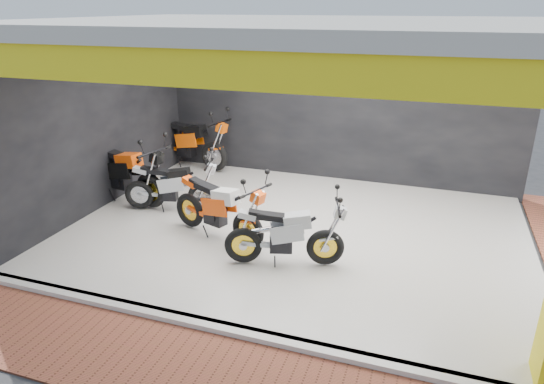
% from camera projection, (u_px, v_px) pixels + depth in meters
% --- Properties ---
extents(ground, '(80.00, 80.00, 0.00)m').
position_uv_depth(ground, '(257.00, 292.00, 7.07)').
color(ground, '#2D2D30').
rests_on(ground, ground).
extents(showroom_floor, '(8.00, 6.00, 0.10)m').
position_uv_depth(showroom_floor, '(296.00, 232.00, 8.81)').
color(showroom_floor, white).
rests_on(showroom_floor, ground).
extents(showroom_ceiling, '(8.40, 6.40, 0.20)m').
position_uv_depth(showroom_ceiling, '(300.00, 26.00, 7.54)').
color(showroom_ceiling, beige).
rests_on(showroom_ceiling, corner_column).
extents(back_wall, '(8.20, 0.20, 3.50)m').
position_uv_depth(back_wall, '(336.00, 107.00, 10.94)').
color(back_wall, black).
rests_on(back_wall, ground).
extents(left_wall, '(0.20, 6.20, 3.50)m').
position_uv_depth(left_wall, '(96.00, 123.00, 9.45)').
color(left_wall, black).
rests_on(left_wall, ground).
extents(header_beam_front, '(8.40, 0.30, 0.40)m').
position_uv_depth(header_beam_front, '(220.00, 68.00, 5.00)').
color(header_beam_front, yellow).
rests_on(header_beam_front, corner_column).
extents(floor_kerb, '(8.00, 0.20, 0.10)m').
position_uv_depth(floor_kerb, '(229.00, 330.00, 6.15)').
color(floor_kerb, white).
rests_on(floor_kerb, ground).
extents(paver_front, '(9.00, 1.40, 0.03)m').
position_uv_depth(paver_front, '(201.00, 373.00, 5.48)').
color(paver_front, brown).
rests_on(paver_front, ground).
extents(moto_hero, '(2.27, 1.42, 1.30)m').
position_uv_depth(moto_hero, '(248.00, 213.00, 7.87)').
color(moto_hero, '#FF4C0A').
rests_on(moto_hero, showroom_floor).
extents(moto_row_a, '(2.09, 1.24, 1.20)m').
position_uv_depth(moto_row_a, '(326.00, 231.00, 7.37)').
color(moto_row_a, '#ADB1B5').
rests_on(moto_row_a, showroom_floor).
extents(moto_row_b, '(2.06, 1.17, 1.19)m').
position_uv_depth(moto_row_b, '(202.00, 183.00, 9.34)').
color(moto_row_b, '#AFB2B7').
rests_on(moto_row_b, showroom_floor).
extents(moto_row_c, '(2.51, 1.36, 1.45)m').
position_uv_depth(moto_row_c, '(149.00, 174.00, 9.46)').
color(moto_row_c, black).
rests_on(moto_row_c, showroom_floor).
extents(moto_row_d, '(2.56, 1.32, 1.49)m').
position_uv_depth(moto_row_d, '(214.00, 142.00, 11.58)').
color(moto_row_d, '#FC5C0A').
rests_on(moto_row_d, showroom_floor).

